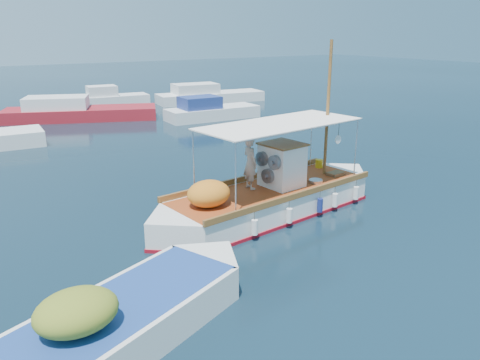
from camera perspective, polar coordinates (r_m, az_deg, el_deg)
ground at (r=15.00m, az=4.79°, el=-5.09°), size 160.00×160.00×0.00m
fishing_caique at (r=15.51m, az=3.66°, el=-2.27°), size 9.32×3.25×5.72m
dinghy at (r=9.73m, az=-14.77°, el=-16.93°), size 6.64×3.77×1.74m
bg_boat_n at (r=34.04m, az=-19.35°, el=7.77°), size 10.33×6.33×1.80m
bg_boat_ne at (r=32.45m, az=-3.69°, el=8.28°), size 6.50×2.45×1.80m
bg_boat_e at (r=40.40m, az=-3.99°, el=10.14°), size 9.33×3.77×1.80m
bg_boat_far_n at (r=40.00m, az=-15.47°, el=9.48°), size 5.79×2.54×1.80m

